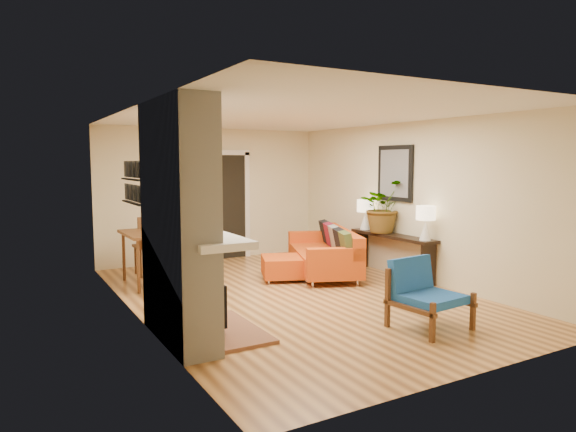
# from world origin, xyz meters

# --- Properties ---
(room_shell) EXTENTS (6.50, 6.50, 6.50)m
(room_shell) POSITION_xyz_m (0.60, 2.63, 1.24)
(room_shell) COLOR tan
(room_shell) RESTS_ON ground
(fireplace) EXTENTS (1.09, 1.68, 2.60)m
(fireplace) POSITION_xyz_m (-2.00, -1.00, 1.24)
(fireplace) COLOR white
(fireplace) RESTS_ON ground
(sofa) EXTENTS (1.64, 2.33, 0.84)m
(sofa) POSITION_xyz_m (1.26, 1.02, 0.37)
(sofa) COLOR silver
(sofa) RESTS_ON ground
(ottoman) EXTENTS (0.97, 0.97, 0.38)m
(ottoman) POSITION_xyz_m (0.39, 0.99, 0.22)
(ottoman) COLOR silver
(ottoman) RESTS_ON ground
(blue_chair) EXTENTS (0.84, 0.83, 0.80)m
(blue_chair) POSITION_xyz_m (0.61, -1.96, 0.43)
(blue_chair) COLOR brown
(blue_chair) RESTS_ON ground
(dining_table) EXTENTS (0.80, 1.91, 1.03)m
(dining_table) POSITION_xyz_m (-1.56, 1.74, 0.68)
(dining_table) COLOR brown
(dining_table) RESTS_ON ground
(console_table) EXTENTS (0.34, 1.85, 0.72)m
(console_table) POSITION_xyz_m (2.07, 0.27, 0.58)
(console_table) COLOR black
(console_table) RESTS_ON ground
(lamp_near) EXTENTS (0.30, 0.30, 0.54)m
(lamp_near) POSITION_xyz_m (2.07, -0.49, 1.06)
(lamp_near) COLOR white
(lamp_near) RESTS_ON console_table
(lamp_far) EXTENTS (0.30, 0.30, 0.54)m
(lamp_far) POSITION_xyz_m (2.07, 1.01, 1.06)
(lamp_far) COLOR white
(lamp_far) RESTS_ON console_table
(houseplant) EXTENTS (0.91, 0.82, 0.91)m
(houseplant) POSITION_xyz_m (2.06, 0.52, 1.18)
(houseplant) COLOR #1E5919
(houseplant) RESTS_ON console_table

